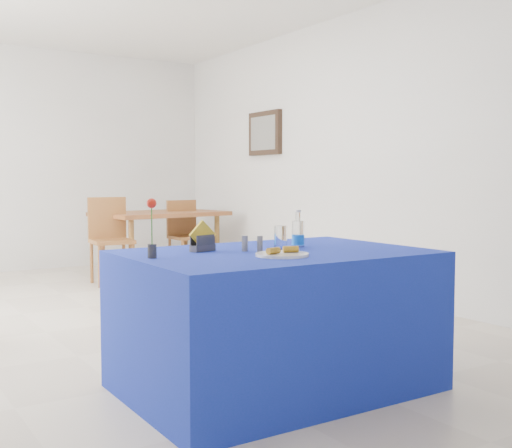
% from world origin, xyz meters
% --- Properties ---
extents(floor, '(7.00, 7.00, 0.00)m').
position_xyz_m(floor, '(0.00, 0.00, 0.00)').
color(floor, beige).
rests_on(floor, ground).
extents(room_shell, '(7.00, 7.00, 7.00)m').
position_xyz_m(room_shell, '(0.00, 0.00, 1.75)').
color(room_shell, silver).
rests_on(room_shell, ground).
extents(picture_frame, '(0.06, 0.64, 0.52)m').
position_xyz_m(picture_frame, '(2.47, 1.60, 1.70)').
color(picture_frame, black).
rests_on(picture_frame, room_shell).
extents(picture_art, '(0.02, 0.52, 0.40)m').
position_xyz_m(picture_art, '(2.44, 1.60, 1.70)').
color(picture_art, '#998C66').
rests_on(picture_art, room_shell).
extents(plate, '(0.27, 0.27, 0.01)m').
position_xyz_m(plate, '(0.07, -2.20, 0.77)').
color(plate, silver).
rests_on(plate, blue_table).
extents(drinking_glass, '(0.07, 0.07, 0.13)m').
position_xyz_m(drinking_glass, '(0.26, -1.92, 0.82)').
color(drinking_glass, silver).
rests_on(drinking_glass, blue_table).
extents(salt_shaker, '(0.03, 0.03, 0.08)m').
position_xyz_m(salt_shaker, '(0.03, -1.91, 0.80)').
color(salt_shaker, slate).
rests_on(salt_shaker, blue_table).
extents(pepper_shaker, '(0.03, 0.03, 0.08)m').
position_xyz_m(pepper_shaker, '(0.09, -1.97, 0.80)').
color(pepper_shaker, slate).
rests_on(pepper_shaker, blue_table).
extents(blue_table, '(1.60, 1.10, 0.76)m').
position_xyz_m(blue_table, '(0.18, -1.99, 0.38)').
color(blue_table, '#102797').
rests_on(blue_table, floor).
extents(water_bottle, '(0.07, 0.07, 0.21)m').
position_xyz_m(water_bottle, '(0.41, -1.88, 0.83)').
color(water_bottle, white).
rests_on(water_bottle, blue_table).
extents(napkin_holder, '(0.16, 0.10, 0.17)m').
position_xyz_m(napkin_holder, '(-0.16, -1.79, 0.81)').
color(napkin_holder, '#3A3A3F').
rests_on(napkin_holder, blue_table).
extents(rose_vase, '(0.05, 0.05, 0.30)m').
position_xyz_m(rose_vase, '(-0.52, -1.93, 0.90)').
color(rose_vase, '#26262B').
rests_on(rose_vase, blue_table).
extents(oak_table, '(1.60, 1.15, 0.76)m').
position_xyz_m(oak_table, '(1.43, 2.34, 0.68)').
color(oak_table, brown).
rests_on(oak_table, floor).
extents(chair_bg_left, '(0.46, 0.46, 0.95)m').
position_xyz_m(chair_bg_left, '(0.65, 1.96, 0.55)').
color(chair_bg_left, '#9B602D').
rests_on(chair_bg_left, floor).
extents(chair_bg_right, '(0.41, 0.41, 0.89)m').
position_xyz_m(chair_bg_right, '(1.73, 2.27, 0.51)').
color(chair_bg_right, '#9B602D').
rests_on(chair_bg_right, floor).
extents(banana_pieces, '(0.20, 0.07, 0.03)m').
position_xyz_m(banana_pieces, '(0.07, -2.20, 0.79)').
color(banana_pieces, gold).
rests_on(banana_pieces, plate).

